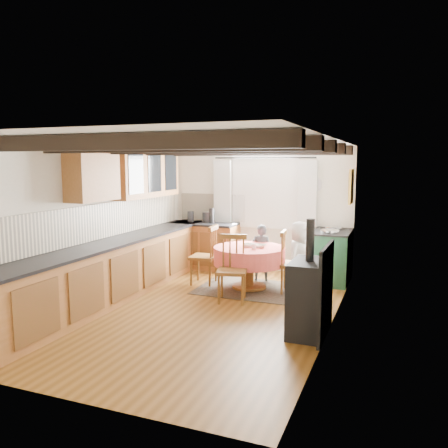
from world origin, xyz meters
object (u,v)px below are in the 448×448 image
at_px(chair_left, 204,255).
at_px(child_right, 300,258).
at_px(child_far, 261,253).
at_px(dining_table, 249,268).
at_px(chair_near, 232,269).
at_px(cup, 254,246).
at_px(chair_right, 294,262).
at_px(aga_range, 331,256).
at_px(cast_iron_stove, 309,277).

relative_size(chair_left, child_right, 0.87).
height_order(chair_left, child_far, chair_left).
xyz_separation_m(dining_table, child_far, (0.03, 0.59, 0.15)).
bearing_deg(chair_near, cup, 62.75).
bearing_deg(child_far, dining_table, 77.06).
height_order(chair_left, child_right, child_right).
xyz_separation_m(chair_right, child_far, (-0.71, 0.54, 0.00)).
relative_size(chair_right, child_right, 0.86).
bearing_deg(aga_range, cast_iron_stove, -87.63).
bearing_deg(cast_iron_stove, child_right, 105.72).
height_order(chair_left, cup, chair_left).
bearing_deg(child_right, dining_table, 103.24).
relative_size(dining_table, child_right, 1.00).
bearing_deg(chair_right, cup, 101.42).
distance_m(chair_near, child_far, 1.34).
bearing_deg(chair_near, chair_right, 32.74).
xyz_separation_m(chair_left, child_far, (0.88, 0.55, -0.01)).
relative_size(chair_left, cast_iron_stove, 0.72).
height_order(chair_right, aga_range, chair_right).
distance_m(chair_near, cast_iron_stove, 1.63).
xyz_separation_m(dining_table, chair_right, (0.74, 0.06, 0.15)).
bearing_deg(aga_range, child_far, -160.79).
height_order(chair_right, cup, chair_right).
height_order(cast_iron_stove, child_far, cast_iron_stove).
bearing_deg(chair_right, chair_left, 84.51).
height_order(dining_table, cast_iron_stove, cast_iron_stove).
relative_size(cast_iron_stove, child_far, 1.41).
bearing_deg(child_right, cast_iron_stove, -149.97).
height_order(dining_table, chair_near, chair_near).
bearing_deg(child_far, chair_left, 21.59).
bearing_deg(child_right, chair_left, 102.23).
relative_size(child_far, cup, 11.31).
bearing_deg(dining_table, aga_range, 39.80).
height_order(chair_near, aga_range, chair_near).
bearing_deg(cup, aga_range, 46.46).
bearing_deg(chair_left, child_far, 116.78).
xyz_separation_m(chair_near, chair_right, (0.77, 0.81, -0.00)).
bearing_deg(cup, dining_table, 130.89).
bearing_deg(aga_range, cup, -133.54).
xyz_separation_m(chair_near, cup, (0.15, 0.61, 0.25)).
relative_size(chair_near, cup, 11.31).
xyz_separation_m(chair_near, child_far, (0.06, 1.34, 0.00)).
bearing_deg(cup, chair_right, 17.27).
height_order(aga_range, child_right, child_right).
relative_size(aga_range, child_far, 0.99).
xyz_separation_m(chair_near, aga_range, (1.23, 1.75, -0.04)).
distance_m(dining_table, chair_right, 0.76).
distance_m(dining_table, cup, 0.44).
distance_m(dining_table, aga_range, 1.56).
bearing_deg(cup, child_far, 97.09).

